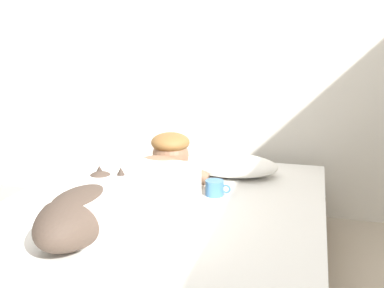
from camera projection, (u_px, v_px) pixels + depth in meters
The scene contains 7 objects.
back_wall at pixel (219, 14), 2.84m from camera, with size 4.68×0.12×2.50m.
bed at pixel (154, 252), 2.07m from camera, with size 1.52×1.92×0.38m.
pillow at pixel (231, 165), 2.54m from camera, with size 0.52×0.32×0.11m, color white.
person_lying at pixel (146, 186), 2.05m from camera, with size 0.43×0.92×0.27m.
dog at pixel (83, 212), 1.76m from camera, with size 0.26×0.57×0.21m.
coffee_cup at pixel (215, 188), 2.22m from camera, with size 0.12×0.09×0.07m.
cell_phone at pixel (117, 236), 1.79m from camera, with size 0.07×0.14×0.01m, color black.
Camera 1 is at (0.61, -1.29, 1.16)m, focal length 42.87 mm.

